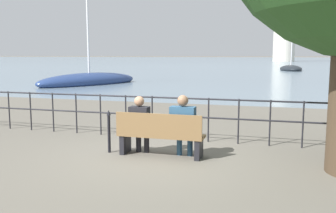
% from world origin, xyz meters
% --- Properties ---
extents(ground_plane, '(1000.00, 1000.00, 0.00)m').
position_xyz_m(ground_plane, '(0.00, 0.00, 0.00)').
color(ground_plane, '#605B51').
extents(harbor_water, '(600.00, 300.00, 0.01)m').
position_xyz_m(harbor_water, '(0.00, 158.11, 0.00)').
color(harbor_water, slate).
rests_on(harbor_water, ground_plane).
extents(park_bench, '(1.78, 0.45, 0.90)m').
position_xyz_m(park_bench, '(0.00, -0.06, 0.43)').
color(park_bench, brown).
rests_on(park_bench, ground_plane).
extents(seated_person_left, '(0.40, 0.35, 1.21)m').
position_xyz_m(seated_person_left, '(-0.46, 0.02, 0.67)').
color(seated_person_left, black).
rests_on(seated_person_left, ground_plane).
extents(seated_person_right, '(0.50, 0.35, 1.26)m').
position_xyz_m(seated_person_right, '(0.46, 0.01, 0.70)').
color(seated_person_right, navy).
rests_on(seated_person_right, ground_plane).
extents(promenade_railing, '(14.06, 0.04, 1.05)m').
position_xyz_m(promenade_railing, '(0.00, 1.49, 0.69)').
color(promenade_railing, black).
rests_on(promenade_railing, ground_plane).
extents(closed_umbrella, '(0.09, 0.09, 0.91)m').
position_xyz_m(closed_umbrella, '(-1.13, -0.07, 0.51)').
color(closed_umbrella, black).
rests_on(closed_umbrella, ground_plane).
extents(sailboat_1, '(5.42, 8.43, 8.18)m').
position_xyz_m(sailboat_1, '(-10.36, 16.20, 0.26)').
color(sailboat_1, navy).
rests_on(sailboat_1, ground_plane).
extents(sailboat_2, '(3.48, 5.73, 8.34)m').
position_xyz_m(sailboat_2, '(3.69, 44.09, 0.25)').
color(sailboat_2, black).
rests_on(sailboat_2, ground_plane).
extents(harbor_lighthouse, '(6.32, 6.32, 25.35)m').
position_xyz_m(harbor_lighthouse, '(3.32, 111.76, 11.79)').
color(harbor_lighthouse, beige).
rests_on(harbor_lighthouse, ground_plane).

